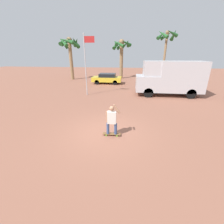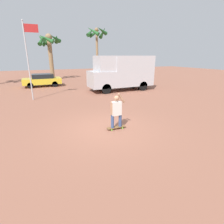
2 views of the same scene
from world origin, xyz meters
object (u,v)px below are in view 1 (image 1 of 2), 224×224
at_px(flagpole, 86,61).
at_px(skateboard, 112,134).
at_px(palm_tree_near_van, 167,39).
at_px(person_skateboarder, 112,119).
at_px(parked_car_yellow, 107,78).
at_px(camper_van, 171,77).
at_px(palm_tree_center_background, 122,48).
at_px(palm_tree_far_left, 70,46).

bearing_deg(flagpole, skateboard, -66.59).
bearing_deg(palm_tree_near_van, skateboard, -107.16).
bearing_deg(palm_tree_near_van, flagpole, -127.54).
relative_size(person_skateboarder, parked_car_yellow, 0.40).
xyz_separation_m(camper_van, palm_tree_near_van, (1.59, 11.69, 4.29)).
relative_size(palm_tree_near_van, flagpole, 1.33).
height_order(palm_tree_center_background, flagpole, palm_tree_center_background).
relative_size(camper_van, parked_car_yellow, 1.56).
xyz_separation_m(person_skateboarder, camper_van, (4.65, 8.53, 0.84)).
distance_m(skateboard, flagpole, 9.00).
distance_m(skateboard, camper_van, 9.86).
bearing_deg(camper_van, person_skateboarder, -118.62).
relative_size(skateboard, palm_tree_far_left, 0.14).
height_order(person_skateboarder, parked_car_yellow, person_skateboarder).
relative_size(palm_tree_center_background, palm_tree_far_left, 0.96).
distance_m(skateboard, parked_car_yellow, 14.31).
height_order(palm_tree_center_background, palm_tree_far_left, palm_tree_far_left).
distance_m(palm_tree_far_left, flagpole, 10.76).
bearing_deg(parked_car_yellow, skateboard, -80.44).
relative_size(skateboard, parked_car_yellow, 0.23).
distance_m(palm_tree_center_background, palm_tree_far_left, 8.02).
relative_size(person_skateboarder, flagpole, 0.28).
bearing_deg(person_skateboarder, camper_van, 61.38).
bearing_deg(camper_van, parked_car_yellow, 141.64).
xyz_separation_m(camper_van, flagpole, (-8.00, -0.79, 1.46)).
bearing_deg(person_skateboarder, flagpole, 113.41).
relative_size(person_skateboarder, palm_tree_near_van, 0.21).
distance_m(camper_van, parked_car_yellow, 9.02).
xyz_separation_m(skateboard, person_skateboarder, (-0.00, 0.00, 0.85)).
height_order(parked_car_yellow, palm_tree_near_van, palm_tree_near_van).
bearing_deg(palm_tree_far_left, flagpole, -61.27).
height_order(parked_car_yellow, palm_tree_far_left, palm_tree_far_left).
bearing_deg(skateboard, parked_car_yellow, 99.56).
bearing_deg(palm_tree_center_background, person_skateboarder, -87.75).
bearing_deg(palm_tree_far_left, skateboard, -63.62).
distance_m(parked_car_yellow, palm_tree_far_left, 8.00).
bearing_deg(person_skateboarder, parked_car_yellow, 99.56).
bearing_deg(parked_car_yellow, palm_tree_near_van, 35.42).
relative_size(skateboard, palm_tree_near_van, 0.12).
bearing_deg(palm_tree_near_van, parked_car_yellow, -144.58).
bearing_deg(skateboard, palm_tree_center_background, 92.25).
distance_m(person_skateboarder, flagpole, 8.74).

